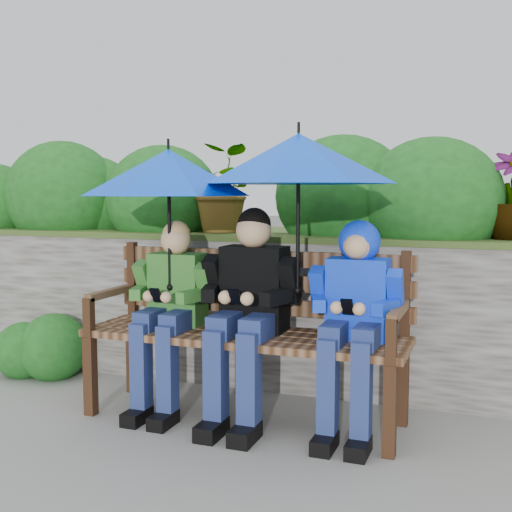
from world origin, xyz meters
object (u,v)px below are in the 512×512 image
at_px(park_bench, 248,321).
at_px(boy_left, 170,304).
at_px(boy_right, 355,307).
at_px(umbrella_left, 169,173).
at_px(boy_middle, 248,303).
at_px(umbrella_right, 298,159).

xyz_separation_m(park_bench, boy_left, (-0.47, -0.09, 0.09)).
distance_m(boy_right, umbrella_left, 1.33).
xyz_separation_m(boy_middle, umbrella_right, (0.28, 0.04, 0.81)).
height_order(boy_right, umbrella_right, umbrella_right).
relative_size(boy_right, umbrella_left, 1.14).
relative_size(boy_middle, umbrella_left, 1.20).
xyz_separation_m(umbrella_left, umbrella_right, (0.79, 0.02, 0.07)).
height_order(boy_left, umbrella_left, umbrella_left).
distance_m(park_bench, boy_left, 0.48).
distance_m(boy_left, boy_middle, 0.50).
bearing_deg(boy_right, umbrella_right, 175.62).
bearing_deg(park_bench, umbrella_right, -9.42).
bearing_deg(umbrella_right, boy_middle, -170.94).
bearing_deg(park_bench, umbrella_left, -170.82).
height_order(boy_left, boy_middle, boy_middle).
height_order(boy_left, umbrella_right, umbrella_right).
height_order(boy_middle, boy_right, boy_middle).
height_order(park_bench, umbrella_right, umbrella_right).
bearing_deg(boy_middle, boy_right, 1.83).
distance_m(park_bench, boy_right, 0.66).
height_order(boy_middle, umbrella_left, umbrella_left).
relative_size(park_bench, boy_middle, 1.53).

